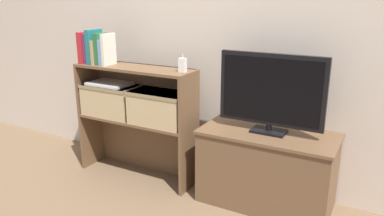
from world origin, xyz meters
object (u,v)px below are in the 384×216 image
object	(u,v)px
tv_stand	(266,168)
book_crimson	(86,47)
laptop	(110,84)
book_plum	(91,48)
book_skyblue	(105,52)
book_tan	(98,52)
book_teal	(94,47)
baby_monitor	(183,65)
book_forest	(101,49)
storage_basket_right	(160,107)
book_ivory	(108,49)
tv	(271,92)
storage_basket_left	(111,99)

from	to	relation	value
tv_stand	book_crimson	distance (m)	1.61
laptop	book_crimson	bearing A→B (deg)	-175.06
book_plum	book_skyblue	world-z (taller)	book_plum
book_crimson	book_tan	world-z (taller)	book_crimson
book_teal	book_crimson	bearing A→B (deg)	-180.00
book_skyblue	baby_monitor	distance (m)	0.65
book_forest	baby_monitor	bearing A→B (deg)	2.67
storage_basket_right	book_tan	bearing A→B (deg)	-178.17
book_teal	storage_basket_right	world-z (taller)	book_teal
book_skyblue	book_ivory	distance (m)	0.04
book_forest	book_ivory	world-z (taller)	same
laptop	book_teal	bearing A→B (deg)	-171.52
tv	book_crimson	xyz separation A→B (m)	(-1.44, -0.10, 0.20)
book_tan	storage_basket_right	xyz separation A→B (m)	(0.53, 0.02, -0.36)
book_skyblue	laptop	world-z (taller)	book_skyblue
book_ivory	storage_basket_right	distance (m)	0.58
book_tan	book_ivory	distance (m)	0.11
book_forest	baby_monitor	world-z (taller)	book_forest
book_plum	book_tan	bearing A→B (deg)	0.00
book_plum	book_ivory	world-z (taller)	book_ivory
baby_monitor	storage_basket_left	size ratio (longest dim) A/B	0.29
baby_monitor	storage_basket_right	bearing A→B (deg)	-175.39
book_skyblue	book_crimson	bearing A→B (deg)	-180.00
tv_stand	storage_basket_left	bearing A→B (deg)	-175.93
storage_basket_left	storage_basket_right	world-z (taller)	same
storage_basket_right	book_forest	bearing A→B (deg)	-178.05
book_tan	tv	bearing A→B (deg)	4.49
book_plum	storage_basket_right	world-z (taller)	book_plum
laptop	tv	bearing A→B (deg)	4.00
tv	tv_stand	bearing A→B (deg)	90.00
book_crimson	storage_basket_left	size ratio (longest dim) A/B	0.55
book_plum	book_ivory	xyz separation A→B (m)	(0.18, 0.00, 0.00)
book_tan	book_teal	bearing A→B (deg)	180.00
book_teal	book_ivory	xyz separation A→B (m)	(0.14, 0.00, -0.01)
tv_stand	book_skyblue	bearing A→B (deg)	-175.18
book_forest	book_skyblue	world-z (taller)	book_forest
book_teal	storage_basket_left	distance (m)	0.41
storage_basket_left	book_teal	bearing A→B (deg)	-171.52
book_crimson	book_teal	world-z (taller)	book_teal
book_plum	book_skyblue	bearing A→B (deg)	0.00
tv	book_ivory	world-z (taller)	book_ivory
book_plum	book_skyblue	distance (m)	0.15
book_teal	tv	bearing A→B (deg)	4.38
storage_basket_right	laptop	xyz separation A→B (m)	(-0.45, 0.00, 0.12)
baby_monitor	book_crimson	bearing A→B (deg)	-177.80
tv_stand	book_teal	world-z (taller)	book_teal
book_teal	book_tan	world-z (taller)	book_teal
storage_basket_left	laptop	bearing A→B (deg)	0.00
book_crimson	storage_basket_right	xyz separation A→B (m)	(0.65, 0.02, -0.39)
laptop	storage_basket_right	bearing A→B (deg)	0.00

